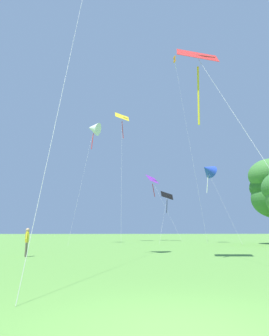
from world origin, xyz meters
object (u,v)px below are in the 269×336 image
Objects in this scene: kite_red_high at (198,70)px; kite_blue_delta at (208,170)px; kite_white_distant at (93,129)px; person_in_red_shirt at (27,239)px; kite_yellow_diamond at (122,122)px; kite_black_large at (167,198)px; kite_purple_streamer at (153,182)px; kite_orange_box at (175,62)px.

kite_blue_delta is (8.58, 22.35, -0.82)m from kite_red_high.
kite_white_distant reaches higher than person_in_red_shirt.
person_in_red_shirt is (-18.30, -18.99, -8.77)m from kite_blue_delta.
kite_red_high is 28.83m from kite_yellow_diamond.
kite_red_high is 31.82m from kite_black_large.
person_in_red_shirt is at bearing -105.45° from kite_yellow_diamond.
kite_yellow_diamond reaches higher than kite_white_distant.
kite_purple_streamer is 3.72m from kite_black_large.
person_in_red_shirt is at bearing -97.38° from kite_white_distant.
kite_black_large is 6.89× the size of person_in_red_shirt.
kite_red_high is at bearing -83.72° from kite_yellow_diamond.
kite_yellow_diamond is at bearing -138.99° from kite_purple_streamer.
kite_yellow_diamond reaches higher than kite_blue_delta.
kite_orange_box reaches higher than kite_white_distant.
kite_purple_streamer is at bearing 41.01° from kite_yellow_diamond.
kite_blue_delta is (2.89, -4.37, -19.34)m from kite_orange_box.
kite_red_high is 24.21m from kite_white_distant.
kite_orange_box is at bearing 17.59° from kite_white_distant.
kite_blue_delta is at bearing -24.18° from kite_yellow_diamond.
kite_black_large is (-1.03, 4.54, -22.30)m from kite_orange_box.
kite_orange_box is 18.70× the size of person_in_red_shirt.
kite_orange_box is at bearing 56.58° from person_in_red_shirt.
kite_yellow_diamond is 30.59m from person_in_red_shirt.
kite_yellow_diamond is at bearing 96.28° from kite_red_high.
kite_purple_streamer is 11.74m from kite_blue_delta.
person_in_red_shirt is at bearing -112.89° from kite_purple_streamer.
kite_orange_box is (12.92, 4.10, 13.79)m from kite_white_distant.
kite_red_high is at bearing -72.27° from kite_white_distant.
kite_purple_streamer reaches higher than person_in_red_shirt.
kite_white_distant reaches higher than kite_purple_streamer.
kite_purple_streamer is 32.71m from person_in_red_shirt.
kite_orange_box reaches higher than kite_blue_delta.
person_in_red_shirt is (-9.72, 3.36, -9.59)m from kite_red_high.
kite_red_high is at bearing -98.48° from kite_black_large.
kite_black_large is (4.66, 31.25, -3.77)m from kite_red_high.
kite_orange_box is 2.78× the size of kite_blue_delta.
kite_red_high reaches higher than kite_blue_delta.
person_in_red_shirt is (-12.27, -29.06, -8.65)m from kite_purple_streamer.
kite_purple_streamer is 11.51m from kite_yellow_diamond.
kite_purple_streamer is 6.76× the size of person_in_red_shirt.
kite_orange_box is (3.14, -5.70, 19.46)m from kite_purple_streamer.
kite_blue_delta reaches higher than kite_black_large.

